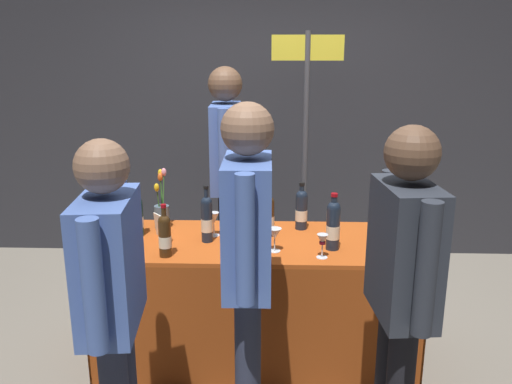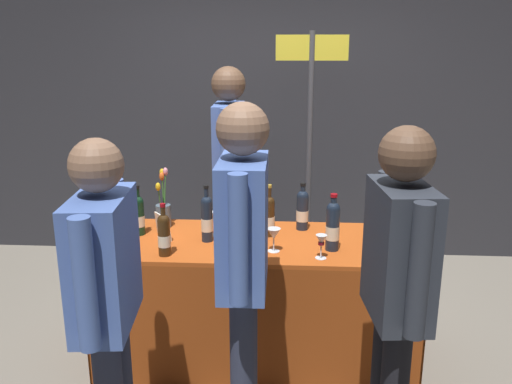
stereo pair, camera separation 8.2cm
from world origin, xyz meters
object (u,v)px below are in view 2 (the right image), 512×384
object	(u,v)px
booth_signpost	(310,132)
wine_glass_mid	(274,235)
taster_foreground_right	(243,250)
featured_wine_bottle	(269,215)
flower_vase	(163,210)
tasting_table	(256,278)
wine_glass_near_taster	(214,219)
display_bottle_0	(207,218)
wine_glass_near_vendor	(321,242)
vendor_presenter	(229,163)

from	to	relation	value
booth_signpost	wine_glass_mid	bearing A→B (deg)	-100.39
taster_foreground_right	booth_signpost	distance (m)	1.91
featured_wine_bottle	wine_glass_mid	bearing A→B (deg)	-81.86
wine_glass_mid	flower_vase	distance (m)	0.81
tasting_table	featured_wine_bottle	size ratio (longest dim) A/B	5.86
wine_glass_mid	taster_foreground_right	xyz separation A→B (m)	(-0.12, -0.55, 0.13)
featured_wine_bottle	booth_signpost	size ratio (longest dim) A/B	0.16
wine_glass_near_taster	featured_wine_bottle	bearing A→B (deg)	2.59
wine_glass_mid	display_bottle_0	bearing A→B (deg)	160.31
wine_glass_mid	taster_foreground_right	size ratio (longest dim) A/B	0.08
flower_vase	wine_glass_near_vendor	bearing A→B (deg)	-25.52
featured_wine_bottle	wine_glass_near_taster	bearing A→B (deg)	-177.41
wine_glass_near_vendor	booth_signpost	distance (m)	1.45
wine_glass_near_vendor	taster_foreground_right	world-z (taller)	taster_foreground_right
featured_wine_bottle	wine_glass_mid	xyz separation A→B (m)	(0.04, -0.26, -0.03)
wine_glass_near_taster	taster_foreground_right	size ratio (longest dim) A/B	0.09
wine_glass_near_vendor	vendor_presenter	bearing A→B (deg)	120.05
wine_glass_near_vendor	flower_vase	distance (m)	1.08
featured_wine_bottle	display_bottle_0	size ratio (longest dim) A/B	0.94
wine_glass_near_vendor	taster_foreground_right	xyz separation A→B (m)	(-0.38, -0.46, 0.13)
display_bottle_0	vendor_presenter	size ratio (longest dim) A/B	0.19
display_bottle_0	vendor_presenter	xyz separation A→B (m)	(0.04, 0.84, 0.15)
wine_glass_mid	wine_glass_near_taster	bearing A→B (deg)	146.87
wine_glass_mid	vendor_presenter	bearing A→B (deg)	110.00
flower_vase	tasting_table	bearing A→B (deg)	-19.18
featured_wine_bottle	vendor_presenter	distance (m)	0.81
tasting_table	wine_glass_mid	distance (m)	0.40
featured_wine_bottle	booth_signpost	distance (m)	1.14
featured_wine_bottle	wine_glass_near_vendor	distance (m)	0.46
wine_glass_near_taster	flower_vase	bearing A→B (deg)	158.26
wine_glass_mid	booth_signpost	xyz separation A→B (m)	(0.24, 1.31, 0.38)
wine_glass_near_taster	flower_vase	world-z (taller)	flower_vase
taster_foreground_right	wine_glass_near_vendor	bearing A→B (deg)	-40.18
wine_glass_mid	wine_glass_near_taster	size ratio (longest dim) A/B	0.92
display_bottle_0	flower_vase	size ratio (longest dim) A/B	0.89
wine_glass_near_taster	taster_foreground_right	bearing A→B (deg)	-72.66
featured_wine_bottle	flower_vase	bearing A→B (deg)	169.75
tasting_table	flower_vase	bearing A→B (deg)	160.82
display_bottle_0	vendor_presenter	world-z (taller)	vendor_presenter
display_bottle_0	wine_glass_mid	distance (m)	0.43
wine_glass_near_taster	flower_vase	distance (m)	0.37
wine_glass_near_vendor	wine_glass_near_taster	xyz separation A→B (m)	(-0.63, 0.33, 0.01)
display_bottle_0	flower_vase	distance (m)	0.40
display_bottle_0	wine_glass_near_vendor	xyz separation A→B (m)	(0.66, -0.23, -0.05)
wine_glass_near_vendor	wine_glass_near_taster	bearing A→B (deg)	152.50
booth_signpost	flower_vase	bearing A→B (deg)	-135.93
wine_glass_mid	taster_foreground_right	distance (m)	0.58
display_bottle_0	booth_signpost	size ratio (longest dim) A/B	0.17
vendor_presenter	wine_glass_mid	bearing A→B (deg)	17.72
wine_glass_mid	tasting_table	bearing A→B (deg)	123.20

